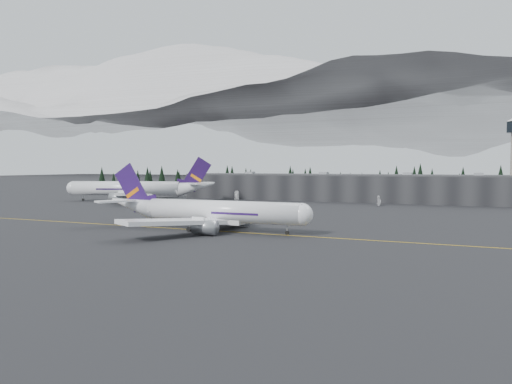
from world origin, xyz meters
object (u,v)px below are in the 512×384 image
at_px(terminal, 343,187).
at_px(gse_vehicle_a, 237,199).
at_px(jet_parked, 139,189).
at_px(jet_main, 205,211).
at_px(gse_vehicle_b, 379,204).

bearing_deg(terminal, gse_vehicle_a, -153.73).
bearing_deg(jet_parked, jet_main, 116.26).
height_order(jet_main, gse_vehicle_b, jet_main).
distance_m(terminal, gse_vehicle_b, 37.28).
distance_m(jet_main, jet_parked, 113.48).
xyz_separation_m(terminal, gse_vehicle_a, (-46.54, -22.97, -5.65)).
xyz_separation_m(jet_parked, gse_vehicle_b, (108.60, 17.65, -5.18)).
distance_m(terminal, jet_parked, 98.13).
xyz_separation_m(terminal, gse_vehicle_b, (22.41, -29.27, -5.56)).
height_order(jet_parked, gse_vehicle_b, jet_parked).
distance_m(jet_main, gse_vehicle_b, 100.96).
relative_size(terminal, gse_vehicle_a, 34.29).
bearing_deg(jet_parked, terminal, -170.78).
bearing_deg(jet_parked, gse_vehicle_a, -168.21).
relative_size(terminal, jet_main, 2.69).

